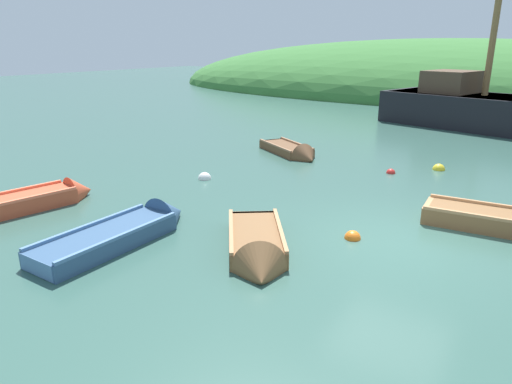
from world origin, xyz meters
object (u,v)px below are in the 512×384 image
object	(u,v)px
rowboat_far	(257,251)
buoy_red	(391,173)
buoy_orange	(352,238)
rowboat_near_dock	(42,200)
rowboat_outer_right	(499,224)
buoy_white	(205,179)
rowboat_outer_left	(128,232)
buoy_yellow	(439,170)
rowboat_center	(293,153)

from	to	relation	value
rowboat_far	buoy_red	bearing A→B (deg)	141.29
rowboat_far	buoy_red	size ratio (longest dim) A/B	10.31
buoy_orange	rowboat_far	bearing A→B (deg)	-123.69
rowboat_near_dock	rowboat_far	world-z (taller)	rowboat_far
rowboat_outer_right	buoy_white	world-z (taller)	rowboat_outer_right
rowboat_outer_left	buoy_yellow	distance (m)	10.55
rowboat_outer_left	buoy_orange	size ratio (longest dim) A/B	10.74
rowboat_center	buoy_orange	bearing A→B (deg)	-20.90
rowboat_outer_right	buoy_white	size ratio (longest dim) A/B	7.17
rowboat_near_dock	buoy_yellow	size ratio (longest dim) A/B	7.50
rowboat_far	buoy_white	distance (m)	5.72
buoy_orange	rowboat_near_dock	bearing A→B (deg)	-161.81
rowboat_outer_left	buoy_red	distance (m)	8.89
rowboat_near_dock	rowboat_center	size ratio (longest dim) A/B	0.94
rowboat_center	buoy_orange	world-z (taller)	rowboat_center
buoy_red	rowboat_far	bearing A→B (deg)	-91.40
rowboat_outer_right	buoy_orange	distance (m)	3.46
rowboat_far	buoy_white	world-z (taller)	rowboat_far
rowboat_center	rowboat_outer_left	bearing A→B (deg)	-53.98
rowboat_far	buoy_yellow	xyz separation A→B (m)	(1.37, 8.87, -0.11)
buoy_orange	buoy_red	size ratio (longest dim) A/B	1.22
rowboat_outer_right	rowboat_far	xyz separation A→B (m)	(-3.78, -4.19, -0.03)
rowboat_outer_left	rowboat_outer_right	size ratio (longest dim) A/B	1.27
rowboat_outer_left	buoy_orange	world-z (taller)	rowboat_outer_left
buoy_red	rowboat_near_dock	bearing A→B (deg)	-128.51
rowboat_center	buoy_white	size ratio (longest dim) A/B	7.69
rowboat_outer_right	buoy_yellow	xyz separation A→B (m)	(-2.41, 4.67, -0.14)
rowboat_outer_left	buoy_yellow	size ratio (longest dim) A/B	9.40
rowboat_outer_right	buoy_orange	xyz separation A→B (m)	(-2.55, -2.34, -0.14)
rowboat_near_dock	rowboat_far	distance (m)	6.35
buoy_yellow	rowboat_far	bearing A→B (deg)	-98.79
buoy_white	rowboat_outer_left	bearing A→B (deg)	-70.30
rowboat_far	buoy_white	xyz separation A→B (m)	(-4.41, 3.64, -0.11)
rowboat_near_dock	rowboat_center	world-z (taller)	rowboat_near_dock
buoy_white	buoy_yellow	bearing A→B (deg)	42.11
buoy_white	rowboat_far	bearing A→B (deg)	-39.51
rowboat_outer_left	rowboat_near_dock	xyz separation A→B (m)	(-3.50, 0.19, 0.02)
buoy_yellow	rowboat_near_dock	bearing A→B (deg)	-129.01
buoy_white	rowboat_center	bearing A→B (deg)	81.21
rowboat_center	buoy_white	world-z (taller)	rowboat_center
buoy_orange	buoy_red	xyz separation A→B (m)	(-1.06, 5.69, 0.00)
rowboat_far	buoy_orange	size ratio (longest dim) A/B	8.48
rowboat_outer_right	rowboat_far	world-z (taller)	rowboat_outer_right
buoy_white	buoy_red	xyz separation A→B (m)	(4.60, 3.91, 0.00)
rowboat_far	buoy_orange	distance (m)	2.24
rowboat_near_dock	buoy_orange	distance (m)	7.96
rowboat_far	rowboat_outer_right	bearing A→B (deg)	100.63
buoy_orange	rowboat_outer_left	bearing A→B (deg)	-146.64
rowboat_center	rowboat_outer_right	distance (m)	8.43
rowboat_outer_left	buoy_red	xyz separation A→B (m)	(3.00, 8.36, -0.12)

